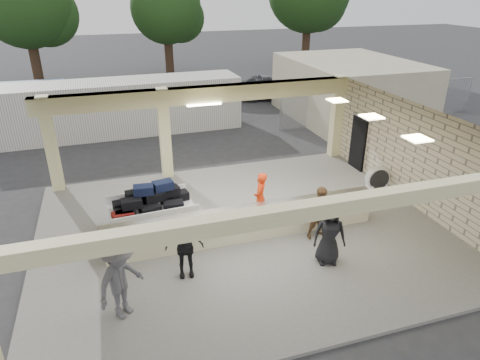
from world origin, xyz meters
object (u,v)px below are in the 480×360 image
object	(u,v)px
passenger_a	(321,213)
car_white_a	(324,96)
drum_fan	(377,178)
baggage_handler	(260,198)
passenger_c	(120,280)
car_dark	(271,88)
passenger_b	(184,248)
car_white_b	(356,87)
baggage_counter	(246,223)
passenger_d	(329,234)
container_white	(119,107)
luggage_cart	(151,205)

from	to	relation	value
passenger_a	car_white_a	world-z (taller)	passenger_a
drum_fan	baggage_handler	bearing A→B (deg)	-165.24
drum_fan	baggage_handler	world-z (taller)	baggage_handler
passenger_c	car_dark	xyz separation A→B (m)	(10.62, 18.02, -0.32)
passenger_b	car_white_b	distance (m)	21.41
passenger_a	car_dark	distance (m)	17.10
baggage_handler	car_white_b	distance (m)	18.07
baggage_handler	car_dark	world-z (taller)	baggage_handler
baggage_counter	passenger_d	xyz separation A→B (m)	(1.72, -1.79, 0.39)
passenger_b	car_white_b	size ratio (longest dim) A/B	0.37
car_white_a	container_white	xyz separation A→B (m)	(-12.29, -1.42, 0.67)
passenger_a	car_white_a	size ratio (longest dim) A/B	0.36
baggage_counter	baggage_handler	bearing A→B (deg)	47.69
baggage_counter	car_dark	size ratio (longest dim) A/B	1.86
car_dark	container_white	distance (m)	10.73
passenger_b	car_white_b	bearing A→B (deg)	55.02
container_white	car_dark	bearing A→B (deg)	21.76
drum_fan	car_white_a	world-z (taller)	car_white_a
drum_fan	car_white_b	distance (m)	14.71
luggage_cart	drum_fan	world-z (taller)	luggage_cart
baggage_counter	luggage_cart	world-z (taller)	luggage_cart
passenger_a	container_white	bearing A→B (deg)	107.93
baggage_counter	baggage_handler	size ratio (longest dim) A/B	4.98
passenger_b	car_white_a	world-z (taller)	passenger_b
luggage_cart	passenger_c	distance (m)	3.80
passenger_a	car_dark	world-z (taller)	passenger_a
passenger_d	passenger_b	bearing A→B (deg)	-172.76
baggage_handler	passenger_c	xyz separation A→B (m)	(-4.37, -3.03, 0.13)
luggage_cart	passenger_b	bearing A→B (deg)	-82.29
luggage_cart	passenger_a	distance (m)	5.08
passenger_b	passenger_c	size ratio (longest dim) A/B	0.87
luggage_cart	passenger_c	world-z (taller)	passenger_c
baggage_counter	passenger_c	distance (m)	4.29
baggage_handler	passenger_b	bearing A→B (deg)	-22.00
drum_fan	container_white	world-z (taller)	container_white
baggage_handler	car_white_b	size ratio (longest dim) A/B	0.37
passenger_d	luggage_cart	bearing A→B (deg)	159.30
car_white_b	container_white	size ratio (longest dim) A/B	0.36
passenger_b	car_dark	distance (m)	19.24
luggage_cart	car_white_a	bearing A→B (deg)	40.46
car_dark	baggage_counter	bearing A→B (deg)	165.04
car_dark	car_white_b	bearing A→B (deg)	-94.12
baggage_counter	drum_fan	world-z (taller)	baggage_counter
car_white_a	passenger_d	bearing A→B (deg)	129.65
passenger_a	car_white_b	bearing A→B (deg)	51.18
drum_fan	car_white_a	bearing A→B (deg)	76.72
passenger_d	baggage_handler	bearing A→B (deg)	127.03
baggage_handler	car_dark	bearing A→B (deg)	-170.65
passenger_c	car_white_a	bearing A→B (deg)	7.73
passenger_b	container_white	bearing A→B (deg)	101.56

